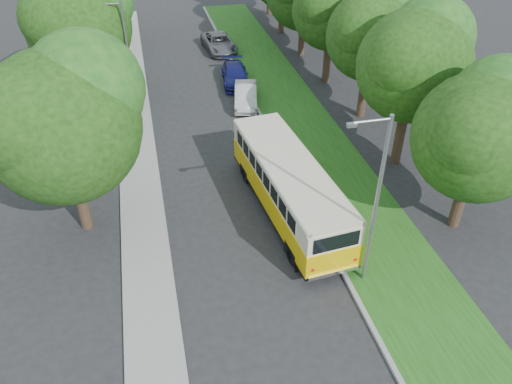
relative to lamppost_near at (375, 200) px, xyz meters
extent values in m
plane|color=#252527|center=(-4.21, 2.50, -4.37)|extent=(120.00, 120.00, 0.00)
cube|color=gray|center=(-0.61, 7.50, -4.29)|extent=(0.20, 70.00, 0.15)
cube|color=#215015|center=(1.74, 7.50, -4.30)|extent=(4.50, 70.00, 0.13)
cube|color=gray|center=(-9.01, 7.50, -4.31)|extent=(2.20, 70.00, 0.12)
cylinder|color=#332319|center=(5.95, 2.50, -2.70)|extent=(0.56, 0.56, 3.35)
sphere|color=#163A0D|center=(5.95, 2.50, 0.58)|extent=(5.85, 5.85, 5.85)
sphere|color=#163A0D|center=(6.97, 3.08, 1.75)|extent=(4.38, 4.38, 4.38)
sphere|color=#163A0D|center=(5.07, 1.77, 1.32)|extent=(4.09, 4.09, 4.09)
cylinder|color=#332319|center=(5.75, 8.50, -2.24)|extent=(0.56, 0.56, 4.26)
sphere|color=#163A0D|center=(5.75, 8.50, 1.54)|extent=(5.98, 5.98, 5.98)
sphere|color=#163A0D|center=(6.80, 9.10, 2.73)|extent=(4.49, 4.49, 4.49)
sphere|color=#163A0D|center=(4.86, 7.75, 2.29)|extent=(4.19, 4.19, 4.19)
cylinder|color=#332319|center=(6.08, 14.50, -2.39)|extent=(0.56, 0.56, 3.95)
sphere|color=#163A0D|center=(6.08, 14.50, 1.13)|extent=(5.61, 5.61, 5.61)
sphere|color=#163A0D|center=(7.06, 15.06, 2.25)|extent=(4.21, 4.21, 4.21)
sphere|color=#163A0D|center=(5.24, 13.80, 1.83)|extent=(3.92, 3.92, 3.92)
cylinder|color=#332319|center=(5.69, 20.50, -2.44)|extent=(0.56, 0.56, 3.86)
sphere|color=#163A0D|center=(5.69, 20.50, 1.05)|extent=(5.64, 5.64, 5.64)
sphere|color=#163A0D|center=(4.85, 19.80, 1.75)|extent=(3.95, 3.95, 3.95)
cylinder|color=#332319|center=(5.59, 26.50, -2.58)|extent=(0.56, 0.56, 3.58)
cylinder|color=#332319|center=(5.46, 32.50, -2.53)|extent=(0.56, 0.56, 3.68)
cylinder|color=#332319|center=(-11.71, 6.50, -2.53)|extent=(0.56, 0.56, 3.68)
sphere|color=#163A0D|center=(-11.71, 6.50, 1.18)|extent=(6.80, 6.80, 6.80)
sphere|color=#163A0D|center=(-10.52, 7.18, 2.54)|extent=(5.10, 5.10, 5.10)
sphere|color=#163A0D|center=(-12.73, 5.65, 2.03)|extent=(4.76, 4.76, 4.76)
cylinder|color=#332319|center=(-11.71, 20.50, -2.53)|extent=(0.56, 0.56, 3.68)
sphere|color=#163A0D|center=(-11.71, 20.50, 1.18)|extent=(6.80, 6.80, 6.80)
sphere|color=#163A0D|center=(-10.52, 21.18, 2.54)|extent=(5.10, 5.10, 5.10)
sphere|color=#163A0D|center=(-12.73, 19.65, 2.03)|extent=(4.76, 4.76, 4.76)
cylinder|color=#332319|center=(-11.71, 32.50, -2.53)|extent=(0.56, 0.56, 3.68)
cylinder|color=gray|center=(0.09, 0.00, -0.37)|extent=(0.16, 0.16, 8.00)
cylinder|color=gray|center=(-0.61, 0.00, 3.48)|extent=(1.40, 0.10, 0.10)
cube|color=gray|center=(-1.36, 0.00, 3.41)|extent=(0.35, 0.16, 0.14)
cylinder|color=gray|center=(-8.81, 18.50, -0.62)|extent=(0.16, 0.16, 7.50)
cylinder|color=gray|center=(-9.51, 18.50, 2.98)|extent=(1.40, 0.10, 0.10)
cube|color=gray|center=(-10.26, 18.50, 2.91)|extent=(0.35, 0.16, 0.14)
cylinder|color=gray|center=(-8.71, 14.50, -3.12)|extent=(0.06, 0.06, 2.50)
cone|color=red|center=(-8.71, 14.46, -2.22)|extent=(0.56, 0.02, 0.56)
cone|color=white|center=(-8.71, 14.44, -2.22)|extent=(0.40, 0.02, 0.40)
imported|color=silver|center=(-1.21, 12.02, -3.71)|extent=(2.10, 4.08, 1.33)
imported|color=silver|center=(-1.21, 17.91, -3.65)|extent=(2.40, 4.58, 1.44)
imported|color=navy|center=(-1.21, 21.76, -3.69)|extent=(2.40, 4.88, 1.37)
imported|color=slate|center=(-1.21, 28.97, -3.65)|extent=(2.80, 5.37, 1.45)
camera|label=1|loc=(-7.96, -13.85, 11.49)|focal=35.00mm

